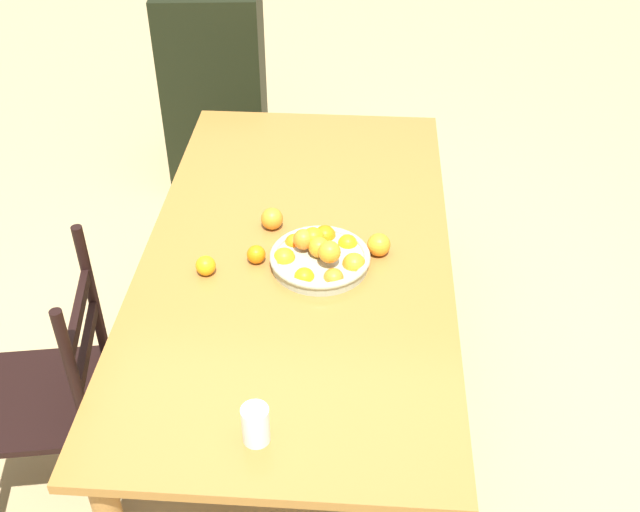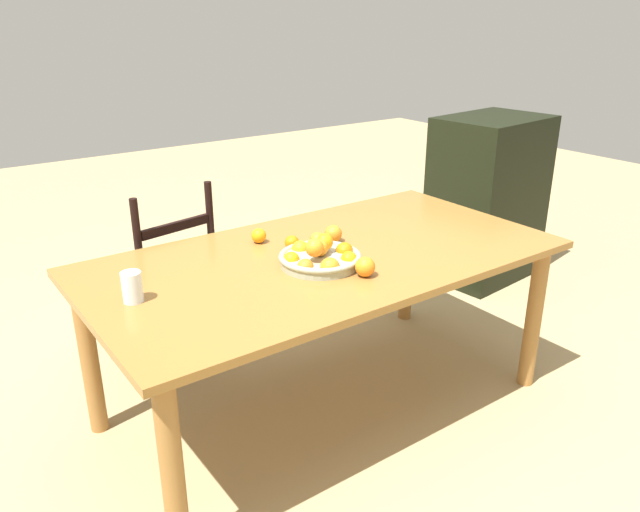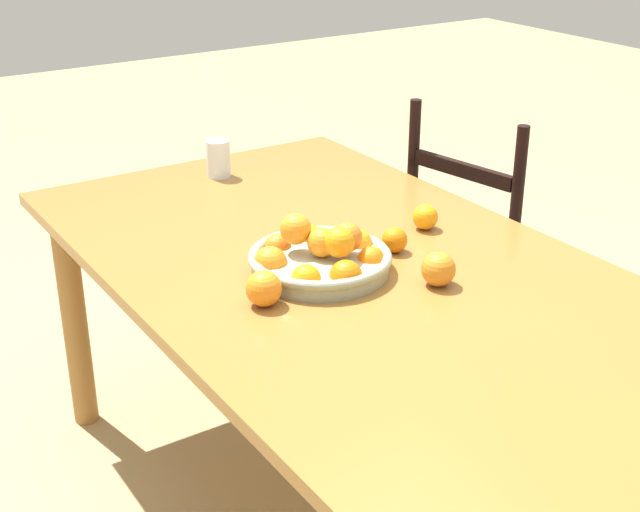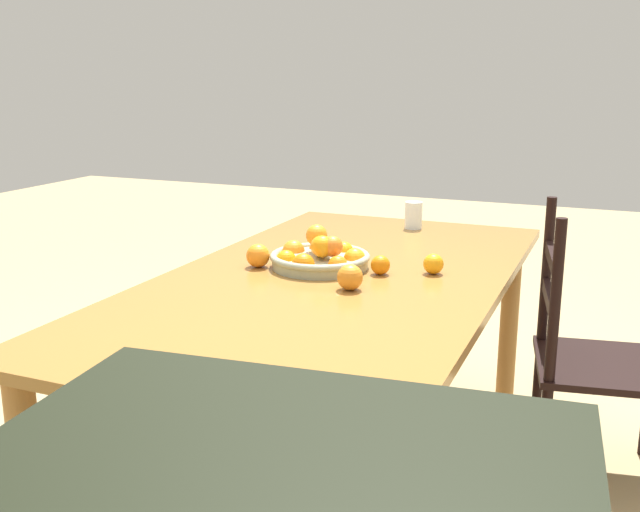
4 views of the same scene
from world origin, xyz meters
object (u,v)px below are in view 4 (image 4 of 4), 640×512
at_px(chair_near_window, 591,360).
at_px(fruit_bowl, 320,257).
at_px(orange_loose_1, 258,256).
at_px(dining_table, 333,303).
at_px(orange_loose_2, 350,277).
at_px(orange_loose_0, 380,265).
at_px(orange_loose_3, 433,264).
at_px(drinking_glass, 413,215).

bearing_deg(chair_near_window, fruit_bowl, 101.44).
bearing_deg(orange_loose_1, dining_table, 87.68).
xyz_separation_m(fruit_bowl, orange_loose_2, (0.21, 0.19, 0.00)).
height_order(fruit_bowl, orange_loose_1, fruit_bowl).
height_order(chair_near_window, orange_loose_2, chair_near_window).
bearing_deg(orange_loose_0, orange_loose_3, 115.16).
bearing_deg(orange_loose_2, fruit_bowl, -137.97).
height_order(dining_table, orange_loose_3, orange_loose_3).
distance_m(chair_near_window, orange_loose_2, 0.96).
bearing_deg(dining_table, fruit_bowl, -135.74).
bearing_deg(orange_loose_3, dining_table, -61.44).
bearing_deg(orange_loose_1, drinking_glass, 159.19).
distance_m(orange_loose_2, drinking_glass, 0.95).
height_order(dining_table, drinking_glass, drinking_glass).
xyz_separation_m(orange_loose_0, drinking_glass, (-0.75, -0.10, 0.02)).
relative_size(chair_near_window, drinking_glass, 8.57).
relative_size(orange_loose_0, orange_loose_1, 0.80).
bearing_deg(orange_loose_3, fruit_bowl, -79.34).
height_order(orange_loose_3, drinking_glass, drinking_glass).
xyz_separation_m(dining_table, drinking_glass, (-0.83, 0.03, 0.15)).
relative_size(fruit_bowl, orange_loose_0, 5.33).
bearing_deg(orange_loose_2, orange_loose_0, 171.49).
distance_m(dining_table, orange_loose_1, 0.31).
distance_m(dining_table, drinking_glass, 0.84).
bearing_deg(dining_table, orange_loose_1, -92.32).
bearing_deg(orange_loose_0, drinking_glass, -172.34).
relative_size(orange_loose_1, drinking_glass, 0.71).
distance_m(chair_near_window, orange_loose_1, 1.21).
height_order(orange_loose_1, orange_loose_3, orange_loose_1).
distance_m(dining_table, orange_loose_3, 0.35).
xyz_separation_m(fruit_bowl, orange_loose_0, (0.00, 0.22, -0.01)).
distance_m(fruit_bowl, orange_loose_3, 0.38).
relative_size(chair_near_window, orange_loose_2, 12.24).
relative_size(orange_loose_1, orange_loose_3, 1.19).
distance_m(fruit_bowl, orange_loose_0, 0.22).
bearing_deg(dining_table, drinking_glass, 177.88).
relative_size(fruit_bowl, orange_loose_2, 4.28).
xyz_separation_m(chair_near_window, orange_loose_0, (0.35, -0.66, 0.36)).
bearing_deg(orange_loose_3, orange_loose_1, -75.63).
xyz_separation_m(orange_loose_2, drinking_glass, (-0.95, -0.07, 0.02)).
height_order(chair_near_window, drinking_glass, chair_near_window).
distance_m(dining_table, orange_loose_2, 0.20).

